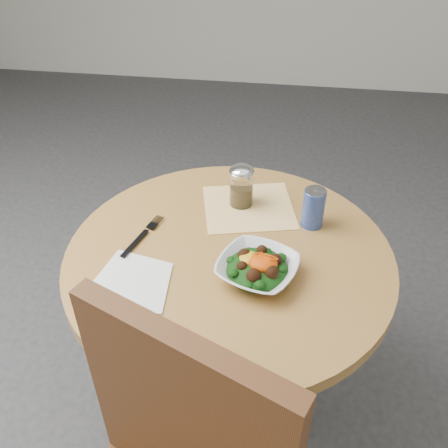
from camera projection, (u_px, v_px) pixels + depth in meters
name	position (u px, v px, depth m)	size (l,w,h in m)	color
ground	(228.00, 406.00, 1.83)	(6.00, 6.00, 0.00)	#2F2F31
table	(229.00, 302.00, 1.49)	(0.90, 0.90, 0.75)	black
cloth_napkin	(249.00, 207.00, 1.53)	(0.27, 0.24, 0.00)	orange
paper_napkins	(133.00, 282.00, 1.27)	(0.21, 0.22, 0.00)	white
salad_bowl	(257.00, 268.00, 1.27)	(0.26, 0.26, 0.07)	silver
fork	(144.00, 234.00, 1.42)	(0.08, 0.20, 0.00)	black
spice_shaker	(241.00, 186.00, 1.50)	(0.07, 0.07, 0.13)	silver
beverage_can	(313.00, 208.00, 1.43)	(0.06, 0.06, 0.12)	navy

